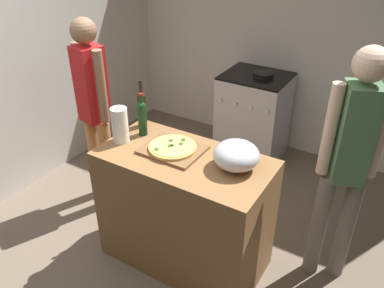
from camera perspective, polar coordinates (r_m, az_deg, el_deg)
ground_plane at (r=3.65m, az=2.47°, el=-8.67°), size 3.87×3.30×0.02m
kitchen_wall_rear at (r=4.24m, az=12.56°, el=16.26°), size 3.87×0.10×2.60m
kitchen_wall_left at (r=4.04m, az=-19.16°, el=14.66°), size 0.10×3.30×2.60m
counter at (r=2.85m, az=-1.06°, el=-9.71°), size 1.17×0.60×0.91m
cutting_board at (r=2.64m, az=-2.84°, el=-0.83°), size 0.40×0.32×0.02m
pizza at (r=2.63m, az=-2.85°, el=-0.44°), size 0.33×0.33×0.03m
mixing_bowl at (r=2.44m, az=6.47°, el=-1.65°), size 0.29×0.29×0.18m
paper_towel_roll at (r=2.74m, az=-10.46°, el=2.73°), size 0.11×0.11×0.26m
wine_bottle_clear at (r=2.91m, az=-7.32°, el=5.34°), size 0.07×0.07×0.36m
wine_bottle_green at (r=2.80m, az=-7.28°, el=4.00°), size 0.06×0.06×0.32m
stove at (r=4.18m, az=8.92°, el=4.06°), size 0.65×0.59×0.95m
person_in_stripes at (r=3.30m, az=-14.11°, el=5.47°), size 0.36×0.24×1.65m
person_in_red at (r=2.61m, az=21.81°, el=-2.20°), size 0.34×0.26×1.70m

